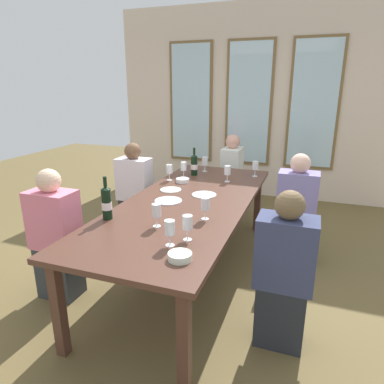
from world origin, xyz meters
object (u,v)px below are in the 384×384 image
(seated_person_2, at_px, (56,238))
(seated_person_4, at_px, (232,177))
(seated_person_3, at_px, (284,275))
(wine_glass_4, at_px, (188,224))
(wine_glass_1, at_px, (170,229))
(wine_glass_3, at_px, (255,166))
(wine_glass_8, at_px, (227,171))
(wine_glass_0, at_px, (205,204))
(wine_glass_7, at_px, (156,211))
(white_plate_1, at_px, (204,195))
(tasting_bowl_0, at_px, (183,180))
(white_plate_0, at_px, (168,201))
(white_plate_2, at_px, (171,190))
(wine_glass_6, at_px, (205,161))
(wine_bottle_0, at_px, (194,165))
(dining_table, at_px, (188,207))
(tasting_bowl_1, at_px, (180,256))
(seated_person_0, at_px, (135,192))
(wine_bottle_1, at_px, (107,203))
(seated_person_1, at_px, (296,212))
(wine_glass_5, at_px, (184,167))
(wine_glass_2, at_px, (169,169))

(seated_person_2, distance_m, seated_person_4, 2.55)
(seated_person_3, bearing_deg, wine_glass_4, -167.72)
(wine_glass_1, height_order, seated_person_3, seated_person_3)
(wine_glass_3, distance_m, wine_glass_8, 0.40)
(wine_glass_0, distance_m, wine_glass_7, 0.38)
(white_plate_1, height_order, tasting_bowl_0, tasting_bowl_0)
(white_plate_0, relative_size, wine_glass_8, 1.40)
(wine_glass_3, bearing_deg, wine_glass_4, -94.23)
(white_plate_2, relative_size, wine_glass_6, 1.19)
(wine_bottle_0, relative_size, wine_glass_7, 1.81)
(wine_glass_0, bearing_deg, wine_glass_1, -98.40)
(dining_table, height_order, white_plate_1, white_plate_1)
(tasting_bowl_0, bearing_deg, white_plate_2, -90.66)
(wine_glass_8, xyz_separation_m, seated_person_2, (-1.08, -1.41, -0.33))
(white_plate_1, bearing_deg, tasting_bowl_1, -78.75)
(white_plate_2, bearing_deg, tasting_bowl_1, -64.62)
(white_plate_0, bearing_deg, tasting_bowl_0, 99.74)
(white_plate_2, relative_size, wine_glass_0, 1.19)
(seated_person_0, bearing_deg, white_plate_2, -33.06)
(seated_person_4, bearing_deg, wine_glass_6, -107.31)
(wine_glass_0, height_order, wine_glass_7, same)
(wine_bottle_1, distance_m, wine_glass_8, 1.48)
(tasting_bowl_1, xyz_separation_m, seated_person_2, (-1.24, 0.35, -0.24))
(white_plate_1, bearing_deg, wine_bottle_1, -122.77)
(wine_glass_8, bearing_deg, seated_person_1, -7.46)
(wine_glass_7, bearing_deg, wine_glass_5, 103.12)
(seated_person_4, bearing_deg, seated_person_2, -110.90)
(tasting_bowl_0, bearing_deg, wine_glass_8, 22.60)
(wine_glass_3, relative_size, seated_person_2, 0.16)
(tasting_bowl_0, bearing_deg, white_plate_1, -44.85)
(white_plate_2, relative_size, seated_person_4, 0.19)
(wine_glass_5, distance_m, wine_glass_8, 0.51)
(wine_glass_1, xyz_separation_m, wine_glass_2, (-0.63, 1.45, 0.00))
(wine_glass_5, xyz_separation_m, wine_glass_8, (0.51, -0.02, -0.00))
(tasting_bowl_0, relative_size, seated_person_1, 0.13)
(wine_bottle_0, height_order, wine_glass_1, wine_bottle_0)
(tasting_bowl_1, bearing_deg, wine_glass_1, 130.53)
(white_plate_0, bearing_deg, wine_glass_1, -65.76)
(dining_table, relative_size, wine_bottle_1, 7.97)
(wine_bottle_1, height_order, wine_glass_0, wine_bottle_1)
(seated_person_1, bearing_deg, white_plate_0, -146.28)
(white_plate_0, distance_m, wine_glass_8, 0.88)
(wine_bottle_1, bearing_deg, dining_table, 55.26)
(wine_bottle_1, relative_size, seated_person_4, 0.30)
(wine_glass_1, relative_size, seated_person_4, 0.16)
(tasting_bowl_0, xyz_separation_m, wine_glass_2, (-0.16, 0.03, 0.10))
(wine_glass_0, xyz_separation_m, seated_person_4, (-0.28, 2.07, -0.34))
(wine_bottle_1, height_order, wine_glass_2, wine_bottle_1)
(wine_bottle_0, relative_size, tasting_bowl_1, 2.17)
(wine_glass_5, xyz_separation_m, wine_glass_7, (0.32, -1.37, -0.00))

